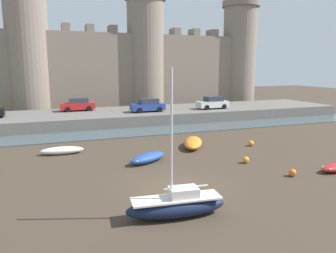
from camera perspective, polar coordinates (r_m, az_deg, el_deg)
ground_plane at (r=18.86m, az=1.37°, el=-10.70°), size 160.00×160.00×0.00m
water_channel at (r=33.82m, az=-8.85°, el=-1.21°), size 80.00×4.50×0.10m
quay_road at (r=40.74m, az=-10.95°, el=1.58°), size 63.08×10.00×1.34m
castle at (r=50.87m, az=-13.29°, el=11.16°), size 57.43×6.35×20.73m
sailboat_midflat_left at (r=15.35m, az=1.54°, el=-13.50°), size 4.77×1.77×6.76m
rowboat_midflat_centre at (r=27.07m, az=-17.96°, el=-3.95°), size 3.35×1.23×0.60m
rowboat_midflat_right at (r=23.62m, az=-3.52°, el=-5.40°), size 3.40×2.57×0.69m
rowboat_foreground_centre at (r=27.99m, az=4.37°, el=-2.80°), size 3.16×4.20×0.79m
mooring_buoy_mid_mud at (r=22.14m, az=20.85°, el=-7.52°), size 0.47×0.47×0.47m
mooring_buoy_near_shore at (r=24.08m, az=13.37°, el=-5.67°), size 0.48×0.48×0.48m
mooring_buoy_off_centre at (r=29.27m, az=14.25°, el=-2.85°), size 0.48×0.48×0.48m
car_quay_centre_east at (r=40.06m, az=-3.54°, el=3.69°), size 4.15×1.97×1.62m
car_quay_east at (r=42.35m, az=-15.44°, el=3.70°), size 4.15×1.97×1.62m
car_quay_centre_west at (r=43.30m, az=7.80°, el=4.12°), size 4.15×1.97×1.62m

